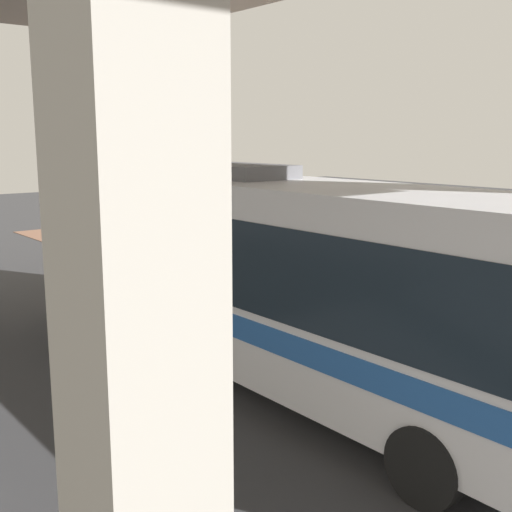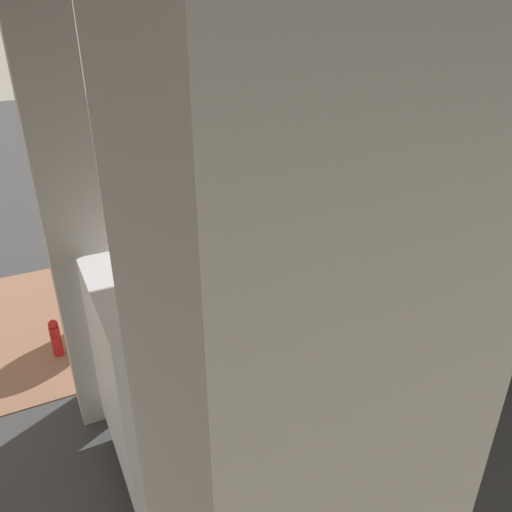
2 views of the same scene
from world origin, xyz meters
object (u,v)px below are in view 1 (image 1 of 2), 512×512
bus (263,265)px  planter_front (442,303)px  planter_back (320,276)px  planter_middle (263,256)px  fire_hydrant (220,265)px

bus → planter_front: size_ratio=8.31×
bus → planter_front: (-4.44, 0.68, -1.28)m
planter_front → planter_back: planter_back is taller
bus → planter_middle: (-4.61, -5.56, -1.18)m
bus → planter_back: (-3.94, -2.53, -1.17)m
planter_front → planter_back: size_ratio=0.89×
planter_middle → planter_back: size_ratio=1.03×
planter_front → planter_middle: size_ratio=0.87×
planter_front → planter_middle: bearing=-91.6°
bus → planter_middle: bus is taller
bus → fire_hydrant: bearing=-120.2°
bus → planter_back: size_ratio=7.43×
planter_middle → planter_back: planter_middle is taller
planter_middle → planter_back: bearing=77.5°
bus → fire_hydrant: bus is taller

